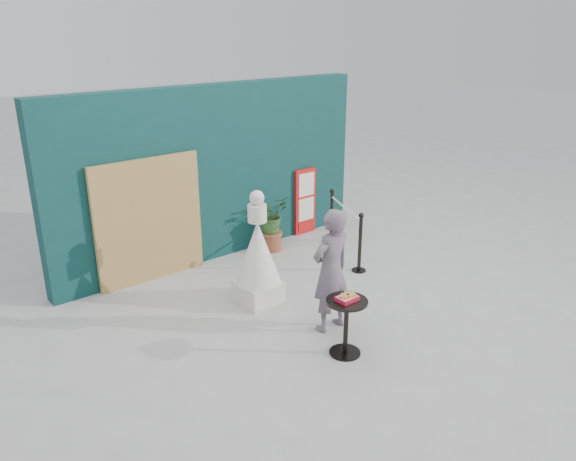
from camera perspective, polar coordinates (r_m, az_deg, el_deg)
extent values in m
plane|color=#ADAAA5|center=(8.06, 5.54, -8.99)|extent=(60.00, 60.00, 0.00)
cube|color=#0B322E|center=(9.79, -7.36, 5.81)|extent=(6.00, 0.30, 3.00)
cube|color=tan|center=(9.12, -13.90, 0.97)|extent=(1.80, 0.08, 2.00)
imported|color=#63555F|center=(7.45, 4.38, -4.09)|extent=(0.63, 0.42, 1.72)
cube|color=red|center=(10.98, 1.74, 2.97)|extent=(0.50, 0.06, 1.30)
cube|color=beige|center=(10.86, 1.88, 4.69)|extent=(0.38, 0.02, 0.45)
cube|color=beige|center=(11.00, 1.85, 2.18)|extent=(0.38, 0.02, 0.45)
cube|color=red|center=(11.12, 1.83, 0.47)|extent=(0.38, 0.02, 0.18)
cube|color=silver|center=(8.46, -2.99, -6.19)|extent=(0.58, 0.58, 0.32)
cone|color=silver|center=(8.19, -3.07, -2.23)|extent=(0.68, 0.68, 0.95)
cylinder|color=white|center=(7.98, -3.15, 1.77)|extent=(0.27, 0.27, 0.25)
sphere|color=silver|center=(7.91, -3.19, 3.36)|extent=(0.21, 0.21, 0.21)
cylinder|color=black|center=(7.32, 5.80, -12.21)|extent=(0.40, 0.40, 0.02)
cylinder|color=black|center=(7.14, 5.90, -9.85)|extent=(0.06, 0.06, 0.72)
cylinder|color=black|center=(6.95, 6.01, -7.18)|extent=(0.52, 0.52, 0.03)
cube|color=#B2132A|center=(6.94, 6.02, -6.88)|extent=(0.26, 0.19, 0.05)
cube|color=#FB2133|center=(6.92, 6.03, -6.68)|extent=(0.24, 0.17, 0.00)
cube|color=#D08A4C|center=(6.90, 5.74, -6.64)|extent=(0.15, 0.14, 0.02)
cube|color=#E1A752|center=(6.94, 6.44, -6.50)|extent=(0.13, 0.13, 0.02)
cone|color=yellow|center=(6.95, 5.86, -6.25)|extent=(0.06, 0.06, 0.06)
cylinder|color=brown|center=(10.30, -1.70, -1.18)|extent=(0.37, 0.37, 0.31)
cylinder|color=brown|center=(10.24, -1.71, -0.25)|extent=(0.41, 0.41, 0.05)
imported|color=#2F5223|center=(10.11, -1.73, 1.67)|extent=(0.60, 0.52, 0.67)
cylinder|color=black|center=(9.57, 7.19, -4.02)|extent=(0.24, 0.24, 0.02)
cylinder|color=black|center=(9.38, 7.32, -1.41)|extent=(0.06, 0.06, 0.96)
sphere|color=black|center=(9.21, 7.46, 1.54)|extent=(0.09, 0.09, 0.09)
cylinder|color=black|center=(10.80, 4.38, -1.00)|extent=(0.24, 0.24, 0.02)
cylinder|color=black|center=(10.63, 4.44, 1.36)|extent=(0.06, 0.06, 0.96)
sphere|color=black|center=(10.48, 4.52, 3.99)|extent=(0.09, 0.09, 0.09)
cylinder|color=silver|center=(9.87, 5.87, 2.24)|extent=(0.63, 1.31, 0.03)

